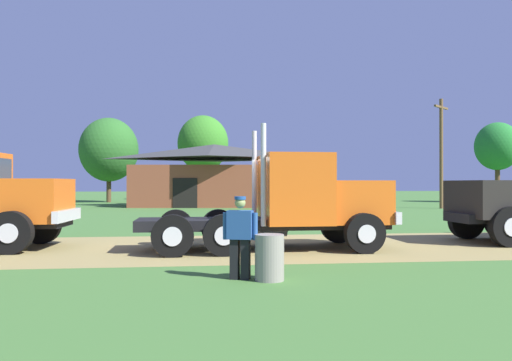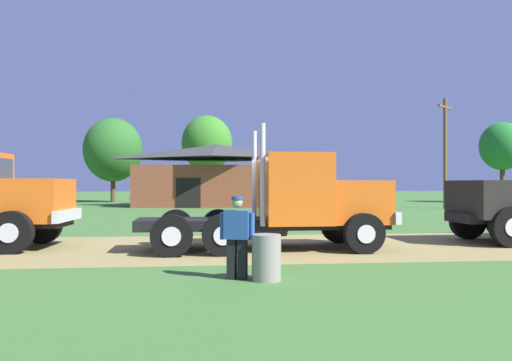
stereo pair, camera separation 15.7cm
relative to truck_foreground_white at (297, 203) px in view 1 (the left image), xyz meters
The scene contains 10 objects.
ground_plane 1.40m from the truck_foreground_white, 124.50° to the left, with size 200.00×200.00×0.00m, color #416F30.
dirt_track 1.40m from the truck_foreground_white, 124.50° to the left, with size 120.00×6.34×0.01m, color #94834C.
truck_foreground_white is the anchor object (origin of this frame).
visitor_standing_near 4.71m from the truck_foreground_white, 114.56° to the right, with size 0.64×0.39×1.56m.
steel_barrel 4.74m from the truck_foreground_white, 107.68° to the right, with size 0.55×0.55×0.86m, color gray.
shed_building 26.80m from the truck_foreground_white, 93.16° to the left, with size 13.65×8.94×4.95m.
utility_pole_near 25.48m from the truck_foreground_white, 54.65° to the left, with size 1.75×1.55×7.90m.
tree_mid 37.47m from the truck_foreground_white, 107.57° to the left, with size 5.55×5.55×8.08m.
tree_right 41.38m from the truck_foreground_white, 93.14° to the left, with size 5.49×5.49×9.19m.
tree_far_right 39.96m from the truck_foreground_white, 50.50° to the left, with size 4.10×4.10×7.56m.
Camera 1 is at (-2.39, -14.20, 1.81)m, focal length 35.24 mm.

